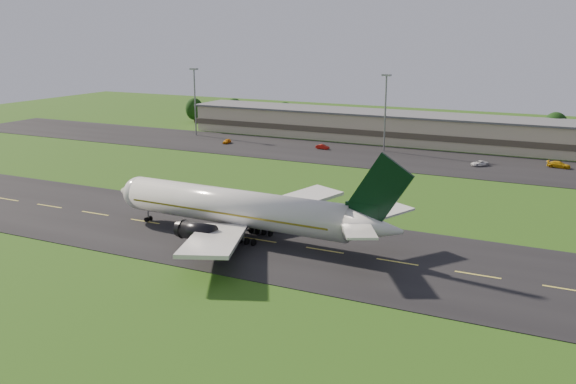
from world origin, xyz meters
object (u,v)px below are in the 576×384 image
at_px(airliner, 240,209).
at_px(light_mast_west, 195,94).
at_px(terminal, 407,129).
at_px(service_vehicle_c, 479,163).
at_px(service_vehicle_b, 322,147).
at_px(light_mast_centre, 386,104).
at_px(service_vehicle_a, 227,141).
at_px(service_vehicle_d, 559,165).

height_order(airliner, light_mast_west, light_mast_west).
height_order(terminal, service_vehicle_c, terminal).
bearing_deg(service_vehicle_c, service_vehicle_b, -142.15).
bearing_deg(service_vehicle_b, light_mast_centre, -68.27).
distance_m(light_mast_centre, service_vehicle_b, 20.39).
height_order(service_vehicle_a, service_vehicle_d, service_vehicle_d).
bearing_deg(service_vehicle_a, airliner, -64.61).
relative_size(light_mast_west, service_vehicle_d, 3.90).
height_order(terminal, light_mast_west, light_mast_west).
height_order(service_vehicle_a, service_vehicle_c, service_vehicle_a).
relative_size(terminal, light_mast_west, 7.13).
height_order(light_mast_west, service_vehicle_d, light_mast_west).
height_order(service_vehicle_b, service_vehicle_c, service_vehicle_b).
bearing_deg(terminal, service_vehicle_a, -151.58).
height_order(light_mast_centre, service_vehicle_b, light_mast_centre).
distance_m(terminal, light_mast_centre, 18.45).
bearing_deg(light_mast_west, service_vehicle_c, -5.44).
height_order(terminal, light_mast_centre, light_mast_centre).
bearing_deg(airliner, service_vehicle_a, 124.52).
bearing_deg(service_vehicle_c, terminal, 178.36).
relative_size(light_mast_centre, service_vehicle_d, 3.90).
height_order(service_vehicle_b, service_vehicle_d, service_vehicle_d).
distance_m(light_mast_west, service_vehicle_b, 46.02).
bearing_deg(service_vehicle_d, light_mast_west, 97.76).
bearing_deg(service_vehicle_c, light_mast_west, -142.70).
bearing_deg(light_mast_west, light_mast_centre, 0.00).
distance_m(service_vehicle_b, service_vehicle_c, 42.31).
height_order(airliner, light_mast_centre, light_mast_centre).
relative_size(terminal, service_vehicle_b, 38.54).
bearing_deg(light_mast_west, terminal, 14.76).
bearing_deg(light_mast_west, service_vehicle_d, -1.29).
xyz_separation_m(airliner, service_vehicle_c, (23.62, 71.80, -3.97)).
xyz_separation_m(light_mast_west, service_vehicle_b, (44.18, -4.61, -12.02)).
distance_m(airliner, service_vehicle_b, 77.75).
bearing_deg(light_mast_centre, service_vehicle_c, -17.35).
distance_m(airliner, terminal, 96.22).
bearing_deg(light_mast_centre, service_vehicle_d, -3.07).
bearing_deg(service_vehicle_d, service_vehicle_c, 118.06).
bearing_deg(service_vehicle_a, terminal, 20.81).
distance_m(light_mast_centre, service_vehicle_d, 45.12).
xyz_separation_m(airliner, service_vehicle_b, (-18.54, 75.41, -3.94)).
xyz_separation_m(terminal, service_vehicle_d, (42.06, -18.51, -3.13)).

